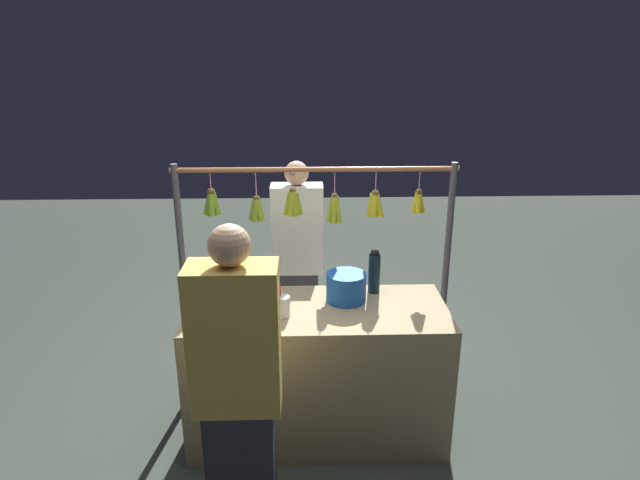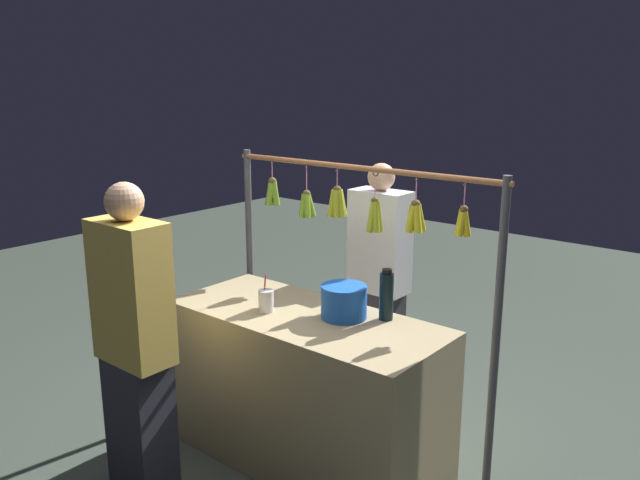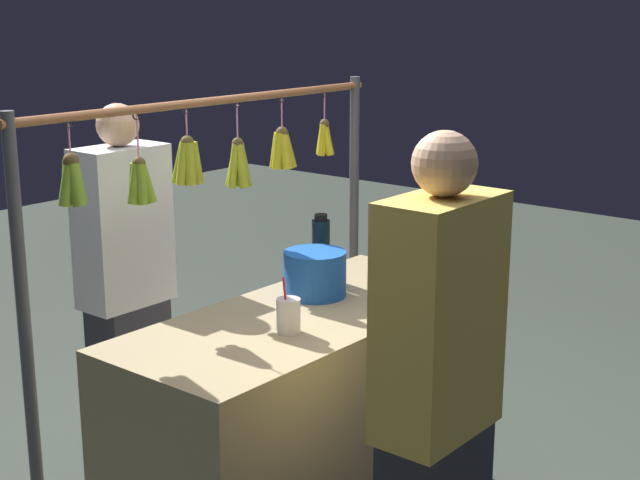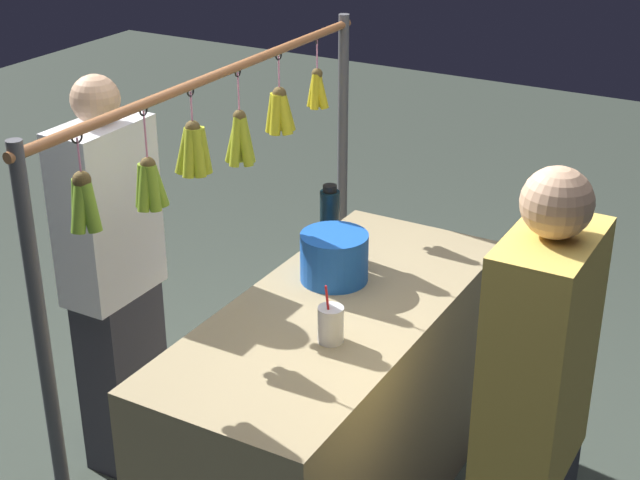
% 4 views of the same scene
% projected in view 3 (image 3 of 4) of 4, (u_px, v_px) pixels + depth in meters
% --- Properties ---
extents(market_counter, '(1.56, 0.66, 0.87)m').
position_uv_depth(market_counter, '(306.00, 421.00, 3.57)').
color(market_counter, tan).
rests_on(market_counter, ground).
extents(display_rack, '(1.83, 0.12, 1.66)m').
position_uv_depth(display_rack, '(214.00, 213.00, 3.64)').
color(display_rack, '#4C4C51').
rests_on(display_rack, ground).
extents(water_bottle, '(0.07, 0.07, 0.28)m').
position_uv_depth(water_bottle, '(321.00, 248.00, 3.84)').
color(water_bottle, black).
rests_on(water_bottle, market_counter).
extents(blue_bucket, '(0.24, 0.24, 0.18)m').
position_uv_depth(blue_bucket, '(315.00, 274.00, 3.64)').
color(blue_bucket, blue).
rests_on(blue_bucket, market_counter).
extents(drink_cup, '(0.08, 0.08, 0.20)m').
position_uv_depth(drink_cup, '(288.00, 315.00, 3.23)').
color(drink_cup, silver).
rests_on(drink_cup, market_counter).
extents(vendor_person, '(0.38, 0.21, 1.60)m').
position_uv_depth(vendor_person, '(127.00, 296.00, 3.92)').
color(vendor_person, '#2D2D38').
rests_on(vendor_person, ground).
extents(customer_person, '(0.39, 0.21, 1.66)m').
position_uv_depth(customer_person, '(436.00, 421.00, 2.69)').
color(customer_person, '#2D2D38').
rests_on(customer_person, ground).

